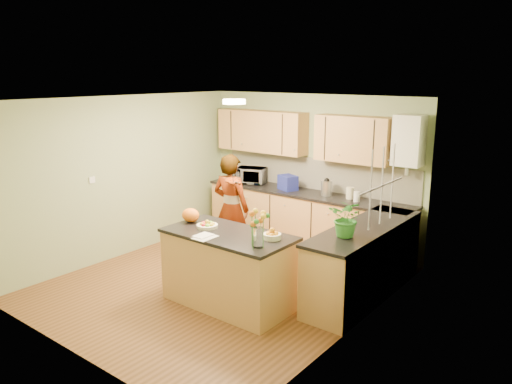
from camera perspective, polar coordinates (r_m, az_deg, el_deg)
The scene contains 28 objects.
floor at distance 7.00m, azimuth -3.92°, elevation -10.37°, with size 4.50×4.50×0.00m, color #583619.
ceiling at distance 6.42m, azimuth -4.29°, elevation 10.50°, with size 4.00×4.50×0.02m, color silver.
wall_back at distance 8.37m, azimuth 6.28°, elevation 2.51°, with size 4.00×0.02×2.50m, color #93A576.
wall_front at distance 5.22m, azimuth -20.91°, elevation -5.04°, with size 4.00×0.02×2.50m, color #93A576.
wall_left at distance 8.05m, azimuth -14.74°, elevation 1.71°, with size 0.02×4.50×2.50m, color #93A576.
wall_right at distance 5.51m, azimuth 11.59°, elevation -3.46°, with size 0.02×4.50×2.50m, color #93A576.
back_counter at distance 8.25m, azimuth 5.62°, elevation -3.20°, with size 3.64×0.62×0.94m.
right_counter at distance 6.61m, azimuth 12.26°, elevation -7.75°, with size 0.62×2.24×0.94m.
splashback at distance 8.31m, azimuth 6.80°, elevation 2.08°, with size 3.60×0.02×0.52m, color white.
upper_cabinets at distance 8.23m, azimuth 4.71°, elevation 6.59°, with size 3.20×0.34×0.70m.
boiler at distance 7.38m, azimuth 17.07°, elevation 5.63°, with size 0.40×0.30×0.86m.
window_right at distance 5.96m, azimuth 14.25°, elevation 0.68°, with size 0.01×1.30×1.05m.
light_switch at distance 7.69m, azimuth -18.23°, elevation 1.32°, with size 0.02×0.09×0.09m, color white.
ceiling_lamp at distance 6.64m, azimuth -2.52°, elevation 10.29°, with size 0.30×0.30×0.07m.
peninsula_island at distance 6.25m, azimuth -3.13°, elevation -8.74°, with size 1.63×0.83×0.93m.
fruit_dish at distance 6.30m, azimuth -5.59°, elevation -3.73°, with size 0.27×0.27×0.09m.
orange_bowl at distance 5.86m, azimuth 1.85°, elevation -4.87°, with size 0.21×0.21×0.13m.
flower_vase at distance 5.49m, azimuth 0.26°, elevation -3.06°, with size 0.27×0.27×0.50m.
orange_bag at distance 6.56m, azimuth -7.48°, elevation -2.64°, with size 0.24×0.20×0.18m, color orange.
papers at distance 5.94m, azimuth -5.83°, elevation -5.15°, with size 0.20×0.28×0.01m, color silver.
violinist at distance 7.55m, azimuth -2.86°, elevation -1.87°, with size 0.61×0.40×1.67m, color tan.
violin at distance 7.14m, azimuth -2.85°, elevation 1.37°, with size 0.64×0.26×0.13m, color #541505, non-canonical shape.
microwave at distance 8.74m, azimuth -0.57°, elevation 1.91°, with size 0.50×0.34×0.28m, color white.
blue_box at distance 8.25m, azimuth 3.66°, elevation 1.08°, with size 0.30×0.22×0.24m, color navy.
kettle at distance 7.93m, azimuth 8.07°, elevation 0.54°, with size 0.17×0.17×0.32m.
jar_cream at distance 7.78m, azimuth 10.70°, elevation -0.12°, with size 0.12×0.12×0.18m, color beige.
jar_white at distance 7.65m, azimuth 11.46°, elevation -0.51°, with size 0.10×0.10×0.15m, color white.
potted_plant at distance 5.94m, azimuth 10.40°, elevation -2.95°, with size 0.41×0.36×0.46m, color #2D7828.
Camera 1 is at (4.31, -4.75, 2.83)m, focal length 35.00 mm.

